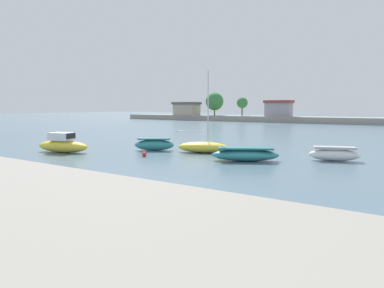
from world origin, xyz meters
TOP-DOWN VIEW (x-y plane):
  - ground_plane at (0.00, 0.00)m, footprint 400.00×400.00m
  - moored_boat_0 at (-15.57, 6.77)m, footprint 5.27×2.70m
  - moored_boat_1 at (-9.63, 12.10)m, footprint 3.67×2.84m
  - moored_boat_2 at (-5.15, 13.29)m, footprint 4.72×3.11m
  - moored_boat_3 at (-0.26, 11.13)m, footprint 5.08×3.76m
  - moored_boat_4 at (5.24, 14.73)m, footprint 3.75×2.18m
  - mooring_buoy_1 at (-7.94, 8.74)m, footprint 0.40×0.40m
  - distant_shoreline at (-2.68, 75.40)m, footprint 135.42×9.92m

SIDE VIEW (x-z plane):
  - ground_plane at x=0.00m, z-range 0.00..0.00m
  - mooring_buoy_1 at x=-7.94m, z-range 0.00..0.40m
  - moored_boat_3 at x=-0.26m, z-range -0.02..1.00m
  - moored_boat_4 at x=5.24m, z-range -0.03..1.03m
  - moored_boat_2 at x=-5.15m, z-range -3.01..4.02m
  - moored_boat_1 at x=-9.63m, z-range -0.02..1.12m
  - moored_boat_0 at x=-15.57m, z-range -0.19..1.55m
  - distant_shoreline at x=-2.68m, z-range -2.49..5.84m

